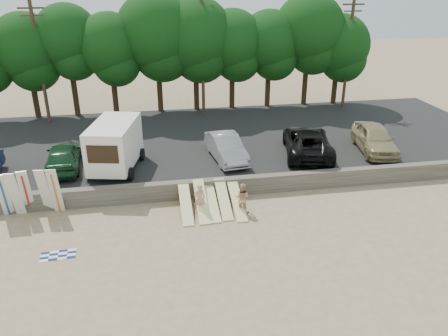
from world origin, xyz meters
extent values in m
plane|color=tan|center=(0.00, 0.00, 0.00)|extent=(120.00, 120.00, 0.00)
cube|color=#6B6356|center=(0.00, 3.00, 0.50)|extent=(44.00, 0.50, 1.00)
cube|color=#282828|center=(0.00, 10.50, 0.35)|extent=(44.00, 14.50, 0.70)
cylinder|color=#382616|center=(-11.15, 17.60, 2.52)|extent=(0.44, 0.44, 3.64)
sphere|color=#164B15|center=(-11.15, 17.60, 6.08)|extent=(5.31, 5.31, 5.31)
cylinder|color=#382616|center=(-8.10, 17.60, 2.78)|extent=(0.44, 0.44, 4.15)
sphere|color=#164B15|center=(-8.10, 17.60, 6.84)|extent=(4.94, 4.94, 4.94)
cylinder|color=#382616|center=(-4.98, 17.14, 2.56)|extent=(0.44, 0.44, 3.72)
sphere|color=#164B15|center=(-4.98, 17.14, 6.20)|extent=(4.96, 4.96, 4.96)
cylinder|color=#382616|center=(-1.40, 17.60, 2.84)|extent=(0.44, 0.44, 4.27)
sphere|color=#164B15|center=(-1.40, 17.60, 7.01)|extent=(6.29, 6.29, 6.29)
cylinder|color=#382616|center=(1.62, 17.60, 2.72)|extent=(0.44, 0.44, 4.05)
sphere|color=#164B15|center=(1.62, 17.60, 6.68)|extent=(6.17, 6.17, 6.17)
cylinder|color=#382616|center=(4.65, 17.60, 2.55)|extent=(0.44, 0.44, 3.70)
sphere|color=#164B15|center=(4.65, 17.60, 6.16)|extent=(5.20, 5.20, 5.20)
cylinder|color=#382616|center=(7.76, 17.60, 2.53)|extent=(0.44, 0.44, 3.67)
sphere|color=#164B15|center=(7.76, 17.60, 6.11)|extent=(5.10, 5.10, 5.10)
cylinder|color=#382616|center=(11.07, 17.60, 2.83)|extent=(0.44, 0.44, 4.25)
sphere|color=#164B15|center=(11.07, 17.60, 6.98)|extent=(5.88, 5.88, 5.88)
cylinder|color=#382616|center=(13.73, 17.37, 2.40)|extent=(0.44, 0.44, 3.40)
sphere|color=#164B15|center=(13.73, 17.37, 5.72)|extent=(5.14, 5.14, 5.14)
cylinder|color=#473321|center=(-10.00, 16.00, 5.20)|extent=(0.26, 0.26, 9.00)
cube|color=#473321|center=(-10.00, 16.00, 9.00)|extent=(1.80, 0.12, 0.12)
cube|color=#473321|center=(-10.00, 16.00, 8.50)|extent=(1.50, 0.10, 0.10)
cylinder|color=#473321|center=(2.00, 16.00, 5.20)|extent=(0.26, 0.26, 9.00)
cube|color=#473321|center=(2.00, 16.00, 9.00)|extent=(1.80, 0.12, 0.12)
cube|color=#473321|center=(2.00, 16.00, 8.50)|extent=(1.50, 0.10, 0.10)
cylinder|color=#473321|center=(14.00, 16.00, 5.20)|extent=(0.26, 0.26, 9.00)
cube|color=#473321|center=(14.00, 16.00, 9.00)|extent=(1.80, 0.12, 0.12)
cube|color=#473321|center=(14.00, 16.00, 8.50)|extent=(1.50, 0.10, 0.10)
cube|color=white|center=(-4.42, 5.98, 2.30)|extent=(3.11, 4.80, 2.43)
cube|color=black|center=(-4.90, 3.80, 2.52)|extent=(1.63, 0.40, 1.00)
cylinder|color=black|center=(-5.86, 4.83, 1.06)|extent=(0.37, 0.76, 0.73)
cylinder|color=black|center=(-3.59, 4.33, 1.06)|extent=(0.37, 0.76, 0.73)
cylinder|color=black|center=(-5.24, 7.64, 1.06)|extent=(0.37, 0.76, 0.73)
cylinder|color=black|center=(-2.97, 7.14, 1.06)|extent=(0.37, 0.76, 0.73)
imported|color=#153A1F|center=(-7.45, 6.57, 1.48)|extent=(2.17, 4.68, 1.55)
imported|color=#959499|center=(2.13, 6.38, 1.46)|extent=(2.16, 4.78, 1.52)
imported|color=black|center=(7.31, 6.30, 1.52)|extent=(3.99, 6.39, 1.65)
imported|color=tan|center=(11.73, 6.10, 1.55)|extent=(2.86, 5.28, 1.71)
cube|color=silver|center=(-9.62, 2.42, 1.25)|extent=(0.63, 0.87, 2.51)
cube|color=silver|center=(-9.10, 2.41, 1.27)|extent=(0.55, 0.75, 2.53)
cube|color=silver|center=(-8.64, 2.59, 1.27)|extent=(0.59, 0.77, 2.53)
cube|color=silver|center=(-7.75, 2.54, 1.27)|extent=(0.59, 0.72, 2.54)
cube|color=silver|center=(-7.22, 2.44, 1.28)|extent=(0.54, 0.63, 2.56)
cube|color=#F2E298|center=(-0.83, 1.42, 0.50)|extent=(0.56, 2.87, 1.00)
cube|color=#F2E298|center=(-0.04, 1.41, 0.58)|extent=(0.56, 2.82, 1.17)
cube|color=#F2E298|center=(0.51, 1.51, 0.42)|extent=(0.56, 2.92, 0.83)
cube|color=#F2E298|center=(1.14, 1.59, 0.52)|extent=(0.56, 2.86, 1.03)
cube|color=#F2E298|center=(1.81, 1.37, 0.46)|extent=(0.56, 2.90, 0.92)
imported|color=tan|center=(-0.14, 1.27, 0.80)|extent=(0.62, 0.43, 1.60)
imported|color=tan|center=(1.99, 1.00, 0.79)|extent=(0.97, 0.90, 1.59)
cube|color=green|center=(0.86, 2.21, 0.16)|extent=(0.44, 0.39, 0.32)
cube|color=#C84317|center=(1.91, 2.40, 0.11)|extent=(0.33, 0.29, 0.22)
plane|color=white|center=(-6.65, -1.36, 0.01)|extent=(1.58, 1.58, 0.00)
camera|label=1|loc=(-2.27, -18.10, 11.14)|focal=35.00mm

